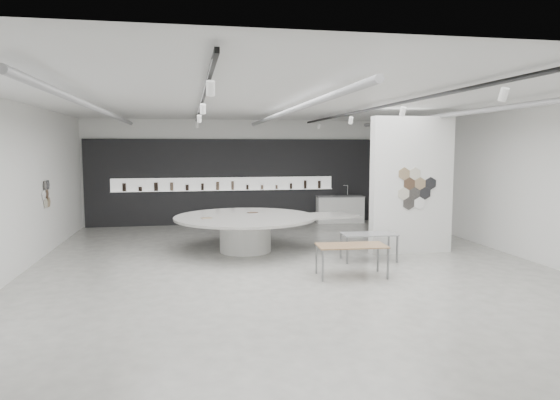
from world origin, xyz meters
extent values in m
cube|color=#B0AFA6|center=(0.00, 0.00, -0.01)|extent=(12.00, 14.00, 0.01)
cube|color=silver|center=(0.00, 0.00, 3.80)|extent=(12.00, 14.00, 0.01)
cube|color=white|center=(0.00, 7.00, 1.90)|extent=(12.00, 0.01, 3.80)
cube|color=white|center=(0.00, -7.00, 1.90)|extent=(12.00, 0.01, 3.80)
cube|color=white|center=(6.00, 0.00, 1.90)|extent=(0.01, 14.00, 3.80)
cube|color=white|center=(-6.00, 0.00, 1.90)|extent=(0.01, 14.00, 3.80)
cylinder|color=#939396|center=(-4.20, 0.50, 3.62)|extent=(0.12, 12.00, 0.12)
cylinder|color=#939396|center=(0.00, 0.50, 3.62)|extent=(0.12, 12.00, 0.12)
cylinder|color=#939396|center=(4.20, 0.50, 3.62)|extent=(0.12, 12.00, 0.12)
cube|color=black|center=(-2.00, 0.00, 3.70)|extent=(0.05, 13.00, 0.06)
cylinder|color=white|center=(-2.00, -5.00, 3.52)|extent=(0.11, 0.18, 0.21)
cylinder|color=white|center=(-2.00, -1.70, 3.52)|extent=(0.11, 0.18, 0.21)
cylinder|color=white|center=(-2.00, 1.60, 3.52)|extent=(0.11, 0.18, 0.21)
cylinder|color=white|center=(-2.00, 4.90, 3.52)|extent=(0.11, 0.18, 0.21)
cube|color=black|center=(2.00, 0.00, 3.70)|extent=(0.05, 13.00, 0.06)
cylinder|color=white|center=(2.00, -5.00, 3.52)|extent=(0.11, 0.18, 0.21)
cylinder|color=white|center=(2.00, -1.70, 3.52)|extent=(0.11, 0.18, 0.21)
cylinder|color=white|center=(2.00, 1.60, 3.52)|extent=(0.11, 0.18, 0.21)
cylinder|color=white|center=(2.00, 4.90, 3.52)|extent=(0.11, 0.18, 0.21)
cylinder|color=beige|center=(-5.97, 2.50, 1.35)|extent=(0.03, 0.28, 0.28)
cylinder|color=#917A59|center=(-5.97, 2.76, 1.35)|extent=(0.03, 0.28, 0.28)
cylinder|color=#503928|center=(-5.97, 2.63, 1.58)|extent=(0.03, 0.28, 0.28)
cylinder|color=white|center=(-5.97, 2.37, 1.58)|extent=(0.03, 0.28, 0.28)
cylinder|color=black|center=(-5.97, 2.50, 1.81)|extent=(0.03, 0.28, 0.28)
cylinder|color=black|center=(-5.97, 2.76, 1.81)|extent=(0.03, 0.28, 0.28)
cube|color=black|center=(0.00, 6.94, 1.55)|extent=(11.80, 0.10, 3.10)
cube|color=white|center=(-1.00, 6.87, 1.48)|extent=(8.00, 0.06, 0.46)
cube|color=white|center=(-1.00, 6.81, 1.25)|extent=(8.00, 0.18, 0.02)
cylinder|color=black|center=(-4.53, 6.81, 1.41)|extent=(0.13, 0.13, 0.29)
cylinder|color=black|center=(-3.99, 6.81, 1.34)|extent=(0.13, 0.13, 0.15)
cylinder|color=black|center=(-3.44, 6.81, 1.42)|extent=(0.14, 0.14, 0.30)
cylinder|color=brown|center=(-2.90, 6.81, 1.41)|extent=(0.12, 0.12, 0.29)
cylinder|color=black|center=(-2.36, 6.81, 1.37)|extent=(0.12, 0.12, 0.21)
cylinder|color=black|center=(-1.81, 6.81, 1.39)|extent=(0.10, 0.10, 0.25)
cylinder|color=brown|center=(-1.27, 6.81, 1.42)|extent=(0.12, 0.12, 0.30)
cylinder|color=brown|center=(-0.73, 6.81, 1.42)|extent=(0.10, 0.10, 0.31)
cylinder|color=black|center=(-0.19, 6.81, 1.35)|extent=(0.09, 0.09, 0.17)
cylinder|color=brown|center=(0.36, 6.81, 1.35)|extent=(0.10, 0.10, 0.16)
cylinder|color=brown|center=(0.90, 6.81, 1.34)|extent=(0.09, 0.09, 0.15)
cylinder|color=black|center=(1.44, 6.81, 1.37)|extent=(0.09, 0.09, 0.21)
cylinder|color=black|center=(1.99, 6.81, 1.42)|extent=(0.11, 0.11, 0.31)
cylinder|color=black|center=(2.53, 6.81, 1.41)|extent=(0.11, 0.11, 0.29)
cube|color=white|center=(3.50, 1.00, 1.80)|extent=(2.20, 0.35, 3.60)
cylinder|color=black|center=(3.50, 0.81, 1.60)|extent=(0.34, 0.03, 0.34)
cylinder|color=black|center=(3.80, 0.81, 1.60)|extent=(0.34, 0.03, 0.34)
cylinder|color=beige|center=(3.20, 0.81, 1.60)|extent=(0.34, 0.03, 0.34)
cylinder|color=#917A59|center=(3.65, 0.81, 1.86)|extent=(0.34, 0.03, 0.34)
cylinder|color=#503928|center=(3.35, 0.81, 1.86)|extent=(0.34, 0.03, 0.34)
cylinder|color=white|center=(3.65, 0.81, 1.34)|extent=(0.34, 0.03, 0.34)
cylinder|color=black|center=(3.35, 0.81, 1.34)|extent=(0.34, 0.03, 0.34)
cylinder|color=black|center=(3.95, 0.81, 1.86)|extent=(0.34, 0.03, 0.34)
cylinder|color=beige|center=(3.50, 0.81, 2.12)|extent=(0.34, 0.03, 0.34)
cylinder|color=#917A59|center=(3.20, 0.81, 2.12)|extent=(0.34, 0.03, 0.34)
cylinder|color=white|center=(-0.82, 1.91, 0.45)|extent=(1.62, 1.62, 0.90)
cylinder|color=#A6A49D|center=(-0.82, 1.91, 0.93)|extent=(4.49, 4.49, 0.06)
cube|color=#A6A49D|center=(1.36, 1.81, 0.93)|extent=(1.87, 1.37, 0.06)
cube|color=#917A59|center=(-1.85, 1.70, 0.97)|extent=(0.30, 0.24, 0.01)
cube|color=#503928|center=(-0.53, 2.62, 0.97)|extent=(0.30, 0.24, 0.01)
cube|color=#8F6C4A|center=(1.15, -1.13, 0.68)|extent=(1.52, 0.82, 0.03)
cube|color=slate|center=(0.43, -1.43, 0.33)|extent=(0.04, 0.04, 0.67)
cube|color=slate|center=(0.47, -0.76, 0.33)|extent=(0.04, 0.04, 0.67)
cube|color=slate|center=(1.84, -1.50, 0.33)|extent=(0.04, 0.04, 0.67)
cube|color=slate|center=(1.87, -0.84, 0.33)|extent=(0.04, 0.04, 0.67)
cube|color=gray|center=(2.06, 0.26, 0.67)|extent=(1.35, 0.72, 0.03)
cube|color=slate|center=(1.43, -0.01, 0.33)|extent=(0.04, 0.04, 0.65)
cube|color=slate|center=(1.45, 0.58, 0.33)|extent=(0.04, 0.04, 0.65)
cube|color=slate|center=(2.68, -0.06, 0.33)|extent=(0.04, 0.04, 0.65)
cube|color=slate|center=(2.70, 0.53, 0.33)|extent=(0.04, 0.04, 0.65)
cube|color=white|center=(3.25, 6.51, 0.48)|extent=(1.77, 0.79, 0.97)
cube|color=gray|center=(3.25, 6.51, 0.98)|extent=(1.81, 0.83, 0.03)
cylinder|color=silver|center=(3.59, 6.64, 1.19)|extent=(0.03, 0.03, 0.39)
cylinder|color=silver|center=(3.50, 6.65, 1.38)|extent=(0.17, 0.04, 0.03)
camera|label=1|loc=(-2.28, -11.30, 2.79)|focal=32.00mm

